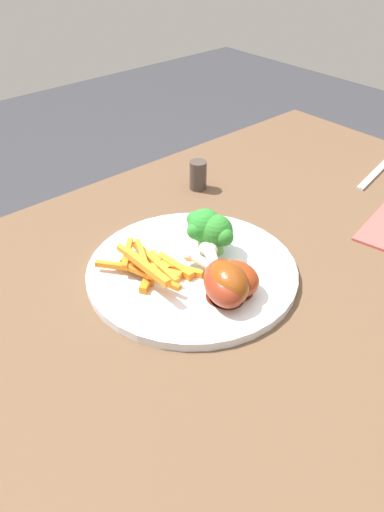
% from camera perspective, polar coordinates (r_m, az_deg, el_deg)
% --- Properties ---
extents(dining_table, '(1.23, 0.73, 0.73)m').
position_cam_1_polar(dining_table, '(0.74, 2.08, -10.56)').
color(dining_table, brown).
rests_on(dining_table, ground_plane).
extents(dinner_plate, '(0.29, 0.29, 0.01)m').
position_cam_1_polar(dinner_plate, '(0.70, 0.00, -1.72)').
color(dinner_plate, silver).
rests_on(dinner_plate, dining_table).
extents(broccoli_floret_front, '(0.05, 0.05, 0.06)m').
position_cam_1_polar(broccoli_floret_front, '(0.71, 2.92, 2.56)').
color(broccoli_floret_front, '#73B559').
rests_on(broccoli_floret_front, dinner_plate).
extents(broccoli_floret_middle, '(0.05, 0.06, 0.06)m').
position_cam_1_polar(broccoli_floret_middle, '(0.71, 1.41, 3.27)').
color(broccoli_floret_middle, '#7EA849').
rests_on(broccoli_floret_middle, dinner_plate).
extents(carrot_fries_pile, '(0.10, 0.13, 0.04)m').
position_cam_1_polar(carrot_fries_pile, '(0.68, -4.60, -1.16)').
color(carrot_fries_pile, orange).
rests_on(carrot_fries_pile, dinner_plate).
extents(chicken_drumstick_near, '(0.07, 0.12, 0.05)m').
position_cam_1_polar(chicken_drumstick_near, '(0.64, 4.09, -2.66)').
color(chicken_drumstick_near, '#592209').
rests_on(chicken_drumstick_near, dinner_plate).
extents(chicken_drumstick_far, '(0.10, 0.12, 0.05)m').
position_cam_1_polar(chicken_drumstick_far, '(0.64, 3.35, -3.01)').
color(chicken_drumstick_far, '#5C1B0F').
rests_on(chicken_drumstick_far, dinner_plate).
extents(chicken_drumstick_extra, '(0.06, 0.12, 0.04)m').
position_cam_1_polar(chicken_drumstick_extra, '(0.65, 4.48, -2.33)').
color(chicken_drumstick_extra, '#631E0B').
rests_on(chicken_drumstick_extra, dinner_plate).
extents(fork, '(0.19, 0.05, 0.00)m').
position_cam_1_polar(fork, '(1.03, 20.24, 9.09)').
color(fork, silver).
rests_on(fork, dining_table).
extents(pepper_shaker, '(0.03, 0.03, 0.05)m').
position_cam_1_polar(pepper_shaker, '(0.90, 0.68, 9.04)').
color(pepper_shaker, '#423833').
rests_on(pepper_shaker, dining_table).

